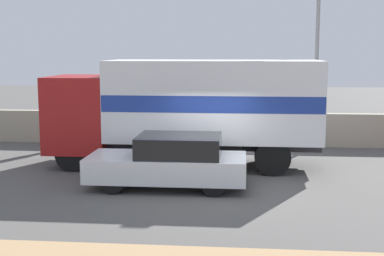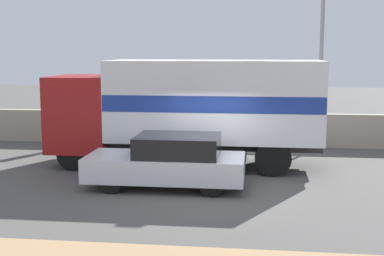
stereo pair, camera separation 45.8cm
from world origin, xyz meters
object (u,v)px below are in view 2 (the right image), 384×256
(box_truck, at_px, (191,106))
(pedestrian, at_px, (59,124))
(street_lamp, at_px, (322,41))
(car_hatchback, at_px, (169,161))

(box_truck, bearing_deg, pedestrian, -23.08)
(box_truck, relative_size, pedestrian, 4.57)
(street_lamp, relative_size, car_hatchback, 1.63)
(box_truck, height_order, car_hatchback, box_truck)
(car_hatchback, relative_size, pedestrian, 2.28)
(car_hatchback, height_order, pedestrian, pedestrian)
(box_truck, distance_m, car_hatchback, 2.95)
(street_lamp, height_order, box_truck, street_lamp)
(street_lamp, height_order, car_hatchback, street_lamp)
(street_lamp, height_order, pedestrian, street_lamp)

